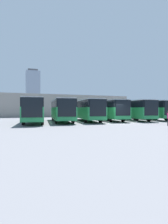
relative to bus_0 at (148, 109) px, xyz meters
The scene contains 14 objects.
ground_plane 11.21m from the bus_0, 29.25° to the left, with size 600.00×600.00×0.00m, color slate.
bus_0 is the anchor object (origin of this frame).
curb_divider_0 3.05m from the bus_0, 40.44° to the left, with size 0.24×5.73×0.15m, color #9E9E99.
bus_1 3.89m from the bus_0, ahead, with size 3.77×11.34×3.17m.
curb_divider_1 6.37m from the bus_0, 19.34° to the left, with size 0.24×5.73×0.15m, color #9E9E99.
bus_2 7.75m from the bus_0, ahead, with size 3.77×11.34×3.17m.
curb_divider_2 9.88m from the bus_0, ahead, with size 0.24×5.73×0.15m, color #9E9E99.
bus_3 11.60m from the bus_0, ahead, with size 3.77×11.34×3.17m.
curb_divider_3 13.73m from the bus_0, ahead, with size 0.24×5.73×0.15m, color #9E9E99.
bus_4 15.46m from the bus_0, ahead, with size 3.77×11.34×3.17m.
curb_divider_4 17.54m from the bus_0, ahead, with size 0.24×5.73×0.15m, color #9E9E99.
bus_5 19.33m from the bus_0, ahead, with size 3.77×11.34×3.17m.
station_building 22.19m from the bus_0, 64.16° to the right, with size 31.85×11.72×5.30m.
office_tower 192.86m from the bus_0, 88.68° to the right, with size 15.96×15.96×48.81m.
Camera 1 is at (11.75, 19.19, 1.81)m, focal length 28.00 mm.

